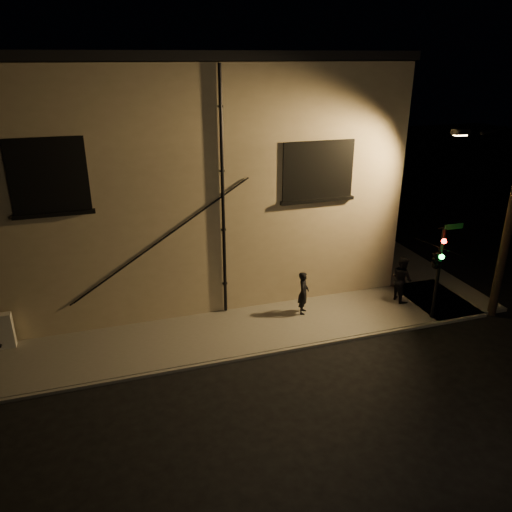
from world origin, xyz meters
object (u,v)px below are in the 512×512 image
object	(u,v)px
pedestrian_a	(303,293)
streetlamp_pole	(507,215)
pedestrian_b	(402,279)
traffic_signal	(438,259)

from	to	relation	value
pedestrian_a	streetlamp_pole	xyz separation A→B (m)	(6.41, -1.90, 2.80)
pedestrian_a	pedestrian_b	xyz separation A→B (m)	(3.85, -0.18, 0.09)
pedestrian_a	streetlamp_pole	size ratio (longest dim) A/B	0.22
pedestrian_b	streetlamp_pole	size ratio (longest dim) A/B	0.25
pedestrian_b	streetlamp_pole	xyz separation A→B (m)	(2.57, -1.72, 2.72)
pedestrian_a	pedestrian_b	bearing A→B (deg)	-64.26
traffic_signal	streetlamp_pole	size ratio (longest dim) A/B	0.49
pedestrian_b	streetlamp_pole	distance (m)	4.11
pedestrian_b	streetlamp_pole	bearing A→B (deg)	-125.52
pedestrian_a	traffic_signal	distance (m)	4.63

